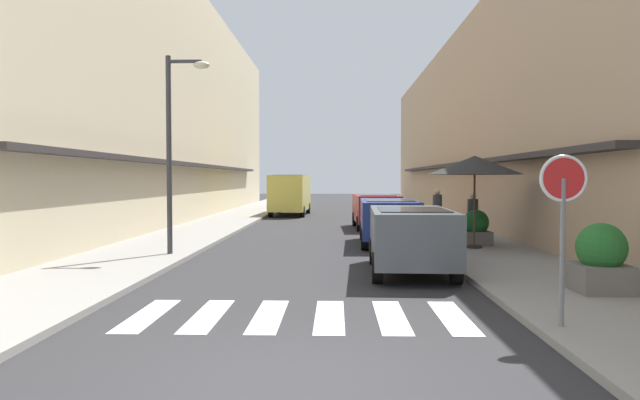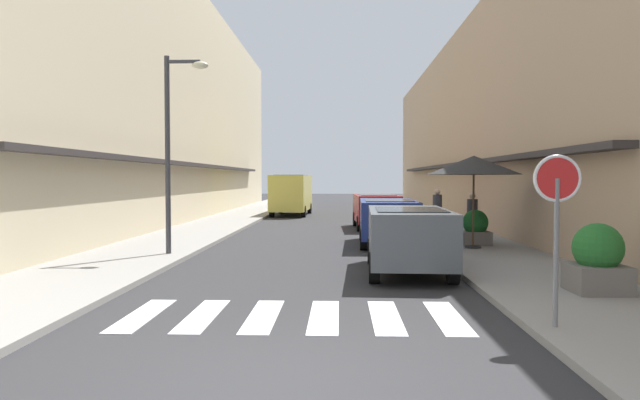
{
  "view_description": "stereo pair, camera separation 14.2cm",
  "coord_description": "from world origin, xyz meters",
  "px_view_note": "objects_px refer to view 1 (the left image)",
  "views": [
    {
      "loc": [
        0.57,
        -5.89,
        2.14
      ],
      "look_at": [
        -0.05,
        16.29,
        1.32
      ],
      "focal_mm": 32.11,
      "sensor_mm": 36.0,
      "label": 1
    },
    {
      "loc": [
        0.72,
        -5.88,
        2.14
      ],
      "look_at": [
        -0.05,
        16.29,
        1.32
      ],
      "focal_mm": 32.11,
      "sensor_mm": 36.0,
      "label": 2
    }
  ],
  "objects_px": {
    "planter_corner": "(601,259)",
    "pedestrian_walking_near": "(437,210)",
    "delivery_van": "(290,191)",
    "street_lamp": "(176,133)",
    "parked_car_mid": "(389,217)",
    "cafe_umbrella": "(475,165)",
    "parked_car_far": "(376,207)",
    "round_street_sign": "(563,195)",
    "parked_car_near": "(411,233)",
    "planter_midblock": "(476,228)",
    "pedestrian_walking_far": "(473,216)"
  },
  "relations": [
    {
      "from": "parked_car_mid",
      "to": "planter_corner",
      "type": "height_order",
      "value": "parked_car_mid"
    },
    {
      "from": "planter_midblock",
      "to": "parked_car_mid",
      "type": "bearing_deg",
      "value": 166.1
    },
    {
      "from": "parked_car_mid",
      "to": "street_lamp",
      "type": "xyz_separation_m",
      "value": [
        -6.0,
        -3.18,
        2.45
      ]
    },
    {
      "from": "cafe_umbrella",
      "to": "pedestrian_walking_far",
      "type": "bearing_deg",
      "value": 77.91
    },
    {
      "from": "cafe_umbrella",
      "to": "planter_midblock",
      "type": "bearing_deg",
      "value": 73.28
    },
    {
      "from": "street_lamp",
      "to": "cafe_umbrella",
      "type": "distance_m",
      "value": 8.53
    },
    {
      "from": "parked_car_far",
      "to": "parked_car_near",
      "type": "bearing_deg",
      "value": -90.0
    },
    {
      "from": "delivery_van",
      "to": "parked_car_mid",
      "type": "bearing_deg",
      "value": -73.73
    },
    {
      "from": "round_street_sign",
      "to": "delivery_van",
      "type": "bearing_deg",
      "value": 102.71
    },
    {
      "from": "planter_midblock",
      "to": "pedestrian_walking_near",
      "type": "relative_size",
      "value": 0.64
    },
    {
      "from": "cafe_umbrella",
      "to": "planter_corner",
      "type": "bearing_deg",
      "value": -83.95
    },
    {
      "from": "parked_car_mid",
      "to": "delivery_van",
      "type": "xyz_separation_m",
      "value": [
        -4.39,
        15.03,
        0.48
      ]
    },
    {
      "from": "cafe_umbrella",
      "to": "pedestrian_walking_far",
      "type": "distance_m",
      "value": 2.47
    },
    {
      "from": "delivery_van",
      "to": "pedestrian_walking_far",
      "type": "distance_m",
      "value": 16.46
    },
    {
      "from": "parked_car_mid",
      "to": "delivery_van",
      "type": "distance_m",
      "value": 15.67
    },
    {
      "from": "parked_car_far",
      "to": "planter_midblock",
      "type": "height_order",
      "value": "parked_car_far"
    },
    {
      "from": "planter_midblock",
      "to": "pedestrian_walking_far",
      "type": "xyz_separation_m",
      "value": [
        0.1,
        0.86,
        0.33
      ]
    },
    {
      "from": "parked_car_far",
      "to": "street_lamp",
      "type": "height_order",
      "value": "street_lamp"
    },
    {
      "from": "parked_car_far",
      "to": "pedestrian_walking_far",
      "type": "height_order",
      "value": "pedestrian_walking_far"
    },
    {
      "from": "street_lamp",
      "to": "planter_midblock",
      "type": "xyz_separation_m",
      "value": [
        8.64,
        2.53,
        -2.75
      ]
    },
    {
      "from": "round_street_sign",
      "to": "street_lamp",
      "type": "relative_size",
      "value": 0.44
    },
    {
      "from": "pedestrian_walking_near",
      "to": "parked_car_near",
      "type": "bearing_deg",
      "value": -153.07
    },
    {
      "from": "parked_car_mid",
      "to": "cafe_umbrella",
      "type": "bearing_deg",
      "value": -35.07
    },
    {
      "from": "cafe_umbrella",
      "to": "pedestrian_walking_near",
      "type": "relative_size",
      "value": 1.65
    },
    {
      "from": "pedestrian_walking_near",
      "to": "delivery_van",
      "type": "bearing_deg",
      "value": 68.5
    },
    {
      "from": "cafe_umbrella",
      "to": "parked_car_mid",
      "type": "bearing_deg",
      "value": 144.93
    },
    {
      "from": "parked_car_far",
      "to": "street_lamp",
      "type": "distance_m",
      "value": 11.32
    },
    {
      "from": "parked_car_near",
      "to": "round_street_sign",
      "type": "bearing_deg",
      "value": -74.62
    },
    {
      "from": "planter_corner",
      "to": "pedestrian_walking_near",
      "type": "distance_m",
      "value": 10.98
    },
    {
      "from": "parked_car_mid",
      "to": "street_lamp",
      "type": "height_order",
      "value": "street_lamp"
    },
    {
      "from": "street_lamp",
      "to": "planter_midblock",
      "type": "distance_m",
      "value": 9.42
    },
    {
      "from": "planter_corner",
      "to": "pedestrian_walking_near",
      "type": "relative_size",
      "value": 0.75
    },
    {
      "from": "parked_car_near",
      "to": "cafe_umbrella",
      "type": "distance_m",
      "value": 4.81
    },
    {
      "from": "pedestrian_walking_far",
      "to": "delivery_van",
      "type": "bearing_deg",
      "value": -127.7
    },
    {
      "from": "parked_car_near",
      "to": "delivery_van",
      "type": "distance_m",
      "value": 21.03
    },
    {
      "from": "street_lamp",
      "to": "cafe_umbrella",
      "type": "bearing_deg",
      "value": 10.43
    },
    {
      "from": "cafe_umbrella",
      "to": "planter_corner",
      "type": "distance_m",
      "value": 6.81
    },
    {
      "from": "delivery_van",
      "to": "pedestrian_walking_near",
      "type": "height_order",
      "value": "delivery_van"
    },
    {
      "from": "parked_car_near",
      "to": "parked_car_far",
      "type": "relative_size",
      "value": 0.97
    },
    {
      "from": "parked_car_far",
      "to": "round_street_sign",
      "type": "xyz_separation_m",
      "value": [
        1.39,
        -16.69,
        0.99
      ]
    },
    {
      "from": "parked_car_mid",
      "to": "cafe_umbrella",
      "type": "xyz_separation_m",
      "value": [
        2.35,
        -1.65,
        1.61
      ]
    },
    {
      "from": "planter_midblock",
      "to": "pedestrian_walking_near",
      "type": "xyz_separation_m",
      "value": [
        -0.59,
        3.42,
        0.37
      ]
    },
    {
      "from": "delivery_van",
      "to": "street_lamp",
      "type": "xyz_separation_m",
      "value": [
        -1.61,
        -18.21,
        1.96
      ]
    },
    {
      "from": "delivery_van",
      "to": "round_street_sign",
      "type": "relative_size",
      "value": 2.33
    },
    {
      "from": "cafe_umbrella",
      "to": "pedestrian_walking_far",
      "type": "xyz_separation_m",
      "value": [
        0.4,
        1.85,
        -1.59
      ]
    },
    {
      "from": "pedestrian_walking_far",
      "to": "planter_midblock",
      "type": "bearing_deg",
      "value": 20.05
    },
    {
      "from": "street_lamp",
      "to": "pedestrian_walking_far",
      "type": "bearing_deg",
      "value": 21.2
    },
    {
      "from": "pedestrian_walking_near",
      "to": "pedestrian_walking_far",
      "type": "distance_m",
      "value": 2.65
    },
    {
      "from": "parked_car_mid",
      "to": "pedestrian_walking_near",
      "type": "height_order",
      "value": "pedestrian_walking_near"
    },
    {
      "from": "planter_corner",
      "to": "pedestrian_walking_near",
      "type": "bearing_deg",
      "value": 95.16
    }
  ]
}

